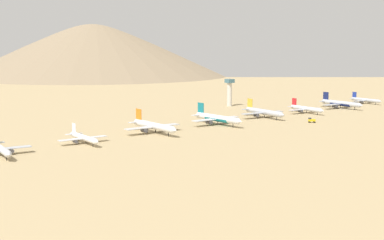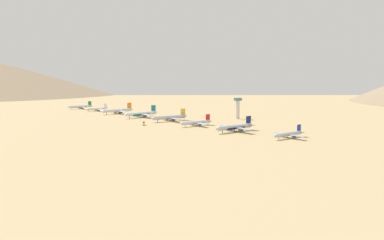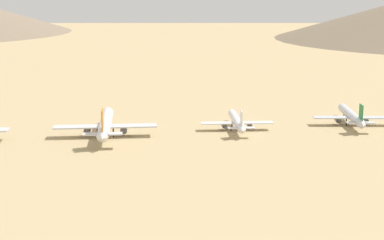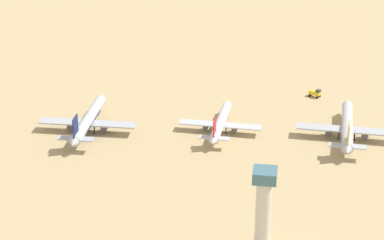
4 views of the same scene
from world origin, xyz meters
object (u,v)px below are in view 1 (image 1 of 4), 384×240
Objects in this scene: parked_jet_0 at (0,148)px; parked_jet_7 at (365,100)px; parked_jet_2 at (154,126)px; control_tower at (230,91)px; parked_jet_3 at (217,118)px; parked_jet_6 at (341,103)px; parked_jet_4 at (263,112)px; parked_jet_1 at (84,138)px; service_truck at (312,120)px; parked_jet_5 at (306,109)px.

parked_jet_0 reaches higher than parked_jet_7.
parked_jet_2 is 1.36× the size of parked_jet_7.
parked_jet_7 is 1.43× the size of control_tower.
parked_jet_3 is 1.06× the size of parked_jet_6.
parked_jet_2 is at bearing -81.41° from parked_jet_4.
parked_jet_1 is 6.74× the size of service_truck.
parked_jet_2 is 1.04× the size of parked_jet_4.
parked_jet_1 is 0.91× the size of parked_jet_5.
parked_jet_5 is at bearing 138.63° from service_truck.
parked_jet_4 reaches higher than parked_jet_6.
parked_jet_5 is at bearing 97.59° from parked_jet_1.
parked_jet_2 reaches higher than parked_jet_7.
parked_jet_0 is 168.39m from parked_jet_3.
parked_jet_1 is at bearing -82.30° from parked_jet_6.
parked_jet_6 is at bearing 95.20° from parked_jet_4.
parked_jet_5 is 0.85× the size of parked_jet_6.
parked_jet_2 is 175.16m from control_tower.
parked_jet_7 is at bearing 114.14° from service_truck.
parked_jet_2 is at bearing -83.03° from parked_jet_6.
parked_jet_7 is 6.71× the size of service_truck.
service_truck is 0.21× the size of control_tower.
control_tower is (-93.28, 83.83, 9.99)m from parked_jet_3.
parked_jet_7 is (-21.89, 108.00, -0.36)m from parked_jet_5.
parked_jet_4 is 1.19× the size of parked_jet_5.
parked_jet_4 is 1.01× the size of parked_jet_6.
service_truck is at bearing 79.04° from parked_jet_2.
control_tower is at bearing -114.46° from parked_jet_7.
parked_jet_4 is 105.86m from parked_jet_6.
parked_jet_5 is (-37.94, 272.85, -0.02)m from parked_jet_0.
parked_jet_6 is (-7.74, 54.09, 0.69)m from parked_jet_5.
parked_jet_2 is at bearing -83.10° from parked_jet_3.
control_tower reaches higher than parked_jet_3.
parked_jet_4 is at bearing -19.03° from control_tower.
service_truck is at bearing 85.51° from parked_jet_1.
parked_jet_3 is 1.05× the size of parked_jet_4.
parked_jet_2 reaches higher than parked_jet_4.
parked_jet_0 reaches higher than service_truck.
service_truck is at bearing 16.97° from parked_jet_4.
service_truck is at bearing 88.57° from parked_jet_0.
parked_jet_0 reaches higher than parked_jet_5.
parked_jet_2 reaches higher than parked_jet_6.
parked_jet_0 is 1.58× the size of control_tower.
parked_jet_3 is at bearing 98.69° from parked_jet_1.
parked_jet_3 is (-17.49, 114.43, 1.32)m from parked_jet_1.
parked_jet_1 is 171.80m from parked_jet_4.
parked_jet_6 is (-37.19, 274.99, 1.05)m from parked_jet_1.
control_tower reaches higher than parked_jet_6.
service_truck is (41.92, 12.79, -2.79)m from parked_jet_4.
parked_jet_1 is 277.50m from parked_jet_6.
parked_jet_6 is (-45.68, 326.94, 0.68)m from parked_jet_0.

